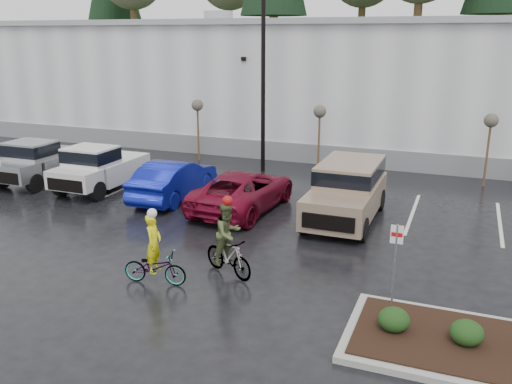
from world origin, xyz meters
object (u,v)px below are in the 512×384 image
at_px(pickup_white, 105,165).
at_px(suv_tan, 346,193).
at_px(pickup_silver, 47,159).
at_px(sapling_mid, 320,115).
at_px(fire_lane_sign, 395,256).
at_px(cyclist_olive, 228,247).
at_px(car_red, 243,190).
at_px(lamppost, 263,51).
at_px(sapling_west, 197,109).
at_px(car_blue, 174,179).
at_px(cyclist_hivis, 155,260).
at_px(sapling_east, 491,124).

xyz_separation_m(pickup_white, suv_tan, (10.64, -0.55, 0.05)).
bearing_deg(pickup_silver, sapling_mid, 29.18).
bearing_deg(fire_lane_sign, sapling_mid, 112.49).
relative_size(suv_tan, cyclist_olive, 2.23).
bearing_deg(car_red, cyclist_olive, 111.78).
relative_size(sapling_mid, pickup_white, 0.62).
bearing_deg(pickup_white, lamppost, 44.28).
height_order(lamppost, car_red, lamppost).
xyz_separation_m(sapling_west, pickup_white, (-1.33, -6.19, -1.75)).
distance_m(fire_lane_sign, pickup_silver, 17.64).
distance_m(car_red, cyclist_olive, 5.85).
xyz_separation_m(sapling_west, sapling_mid, (6.50, 0.00, 0.00)).
distance_m(sapling_west, fire_lane_sign, 17.46).
distance_m(car_blue, cyclist_hivis, 7.88).
xyz_separation_m(sapling_east, cyclist_olive, (-6.70, -12.41, -1.89)).
xyz_separation_m(sapling_mid, cyclist_olive, (0.80, -12.41, -1.89)).
height_order(pickup_white, suv_tan, suv_tan).
distance_m(lamppost, sapling_mid, 4.00).
distance_m(fire_lane_sign, suv_tan, 6.56).
xyz_separation_m(sapling_west, car_red, (5.43, -6.87, -1.98)).
relative_size(sapling_west, sapling_mid, 1.00).
xyz_separation_m(car_red, suv_tan, (3.89, 0.13, 0.28)).
distance_m(sapling_mid, car_red, 7.23).
bearing_deg(cyclist_hivis, sapling_east, -39.73).
relative_size(sapling_west, car_blue, 0.67).
xyz_separation_m(fire_lane_sign, pickup_white, (-13.13, 6.61, -0.43)).
bearing_deg(car_blue, car_red, 173.06).
xyz_separation_m(car_red, cyclist_olive, (1.87, -5.54, 0.09)).
bearing_deg(car_blue, sapling_east, -151.87).
distance_m(lamppost, suv_tan, 9.10).
relative_size(lamppost, pickup_silver, 1.77).
bearing_deg(car_red, cyclist_hivis, 95.43).
relative_size(car_red, cyclist_olive, 2.36).
bearing_deg(car_red, sapling_east, -138.20).
relative_size(sapling_mid, car_blue, 0.67).
xyz_separation_m(sapling_east, suv_tan, (-4.69, -6.74, -1.70)).
height_order(car_red, suv_tan, suv_tan).
bearing_deg(lamppost, sapling_east, 5.71).
relative_size(fire_lane_sign, cyclist_hivis, 1.04).
height_order(pickup_silver, suv_tan, suv_tan).
distance_m(sapling_west, cyclist_hivis, 14.91).
height_order(sapling_west, car_red, sapling_west).
xyz_separation_m(sapling_mid, car_red, (-1.07, -6.87, -1.98)).
relative_size(car_red, cyclist_hivis, 2.56).
xyz_separation_m(sapling_west, fire_lane_sign, (11.80, -12.80, -1.32)).
height_order(lamppost, pickup_silver, lamppost).
bearing_deg(fire_lane_sign, cyclist_olive, 175.08).
xyz_separation_m(lamppost, sapling_mid, (2.50, 1.00, -2.96)).
bearing_deg(cyclist_olive, fire_lane_sign, -69.97).
relative_size(sapling_east, car_blue, 0.67).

